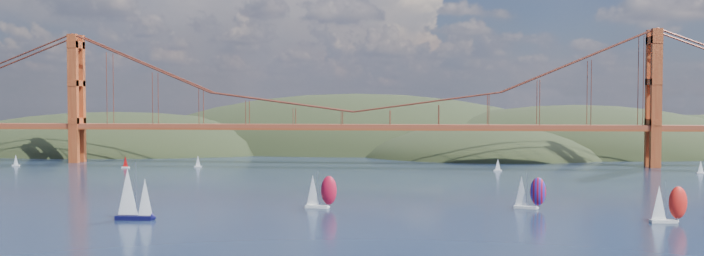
% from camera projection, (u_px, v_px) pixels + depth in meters
% --- Properties ---
extents(headlands, '(725.00, 225.00, 96.00)m').
position_uv_depth(headlands, '(451.00, 172.00, 379.26)').
color(headlands, black).
rests_on(headlands, ground).
extents(bridge, '(552.00, 12.00, 55.00)m').
position_uv_depth(bridge, '(350.00, 87.00, 284.11)').
color(bridge, '#964025').
rests_on(bridge, ground).
extents(sloop_navy, '(8.18, 4.69, 12.64)m').
position_uv_depth(sloop_navy, '(133.00, 195.00, 150.50)').
color(sloop_navy, black).
rests_on(sloop_navy, ground).
extents(racer_0, '(8.01, 3.83, 9.03)m').
position_uv_depth(racer_0, '(320.00, 191.00, 167.00)').
color(racer_0, white).
rests_on(racer_0, ground).
extents(racer_1, '(7.83, 3.29, 8.91)m').
position_uv_depth(racer_1, '(668.00, 203.00, 146.59)').
color(racer_1, silver).
rests_on(racer_1, ground).
extents(racer_rwb, '(7.80, 4.56, 8.74)m').
position_uv_depth(racer_rwb, '(529.00, 192.00, 166.04)').
color(racer_rwb, silver).
rests_on(racer_rwb, ground).
extents(distant_boat_1, '(3.00, 2.00, 4.70)m').
position_uv_depth(distant_boat_1, '(16.00, 160.00, 278.77)').
color(distant_boat_1, silver).
rests_on(distant_boat_1, ground).
extents(distant_boat_2, '(3.00, 2.00, 4.70)m').
position_uv_depth(distant_boat_2, '(125.00, 162.00, 270.26)').
color(distant_boat_2, silver).
rests_on(distant_boat_2, ground).
extents(distant_boat_3, '(3.00, 2.00, 4.70)m').
position_uv_depth(distant_boat_3, '(198.00, 161.00, 273.45)').
color(distant_boat_3, silver).
rests_on(distant_boat_3, ground).
extents(distant_boat_4, '(3.00, 2.00, 4.70)m').
position_uv_depth(distant_boat_4, '(701.00, 167.00, 248.88)').
color(distant_boat_4, silver).
rests_on(distant_boat_4, ground).
extents(distant_boat_8, '(3.00, 2.00, 4.70)m').
position_uv_depth(distant_boat_8, '(498.00, 165.00, 257.64)').
color(distant_boat_8, silver).
rests_on(distant_boat_8, ground).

